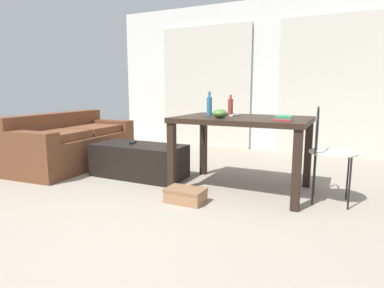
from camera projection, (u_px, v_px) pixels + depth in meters
ground_plane at (215, 182)px, 3.62m from camera, size 8.72×8.72×0.00m
wall_back at (266, 77)px, 5.38m from camera, size 5.52×0.10×2.45m
curtains at (264, 87)px, 5.34m from camera, size 3.77×0.03×2.10m
couch at (72, 144)px, 4.37m from camera, size 0.93×1.76×0.70m
coffee_table at (139, 160)px, 3.83m from camera, size 1.09×0.51×0.38m
craft_table at (242, 127)px, 3.27m from camera, size 1.29×0.87×0.74m
wire_chair at (325, 143)px, 2.92m from camera, size 0.41×0.42×0.87m
bottle_near at (209, 106)px, 3.42m from camera, size 0.06×0.06×0.25m
bottle_far at (230, 106)px, 3.62m from camera, size 0.06×0.06×0.21m
bowl at (220, 114)px, 3.12m from camera, size 0.14×0.14×0.09m
book_stack at (283, 118)px, 2.94m from camera, size 0.19×0.29×0.04m
tv_remote_on_table at (235, 115)px, 3.37m from camera, size 0.08×0.17×0.02m
tv_remote_primary at (133, 143)px, 3.87m from camera, size 0.09×0.15×0.02m
shoebox at (185, 195)px, 2.97m from camera, size 0.35×0.23×0.13m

